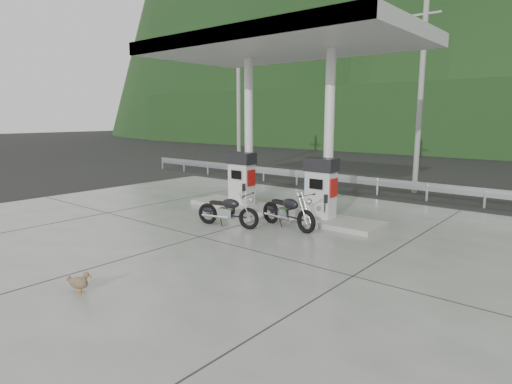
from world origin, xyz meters
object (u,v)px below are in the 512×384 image
Objects in this scene: gas_pump_right at (321,188)px; gas_pump_left at (242,178)px; motorcycle_right at (288,212)px; duck at (79,283)px; motorcycle_left at (228,211)px.

gas_pump_left is at bearing 180.00° from gas_pump_right.
gas_pump_right is at bearing 0.00° from gas_pump_left.
gas_pump_right reaches higher than motorcycle_right.
gas_pump_right is at bearing 85.93° from motorcycle_right.
duck is at bearing -94.51° from gas_pump_right.
motorcycle_left is at bearing 86.18° from duck.
motorcycle_left is at bearing -57.40° from gas_pump_left.
gas_pump_left reaches higher than motorcycle_right.
gas_pump_left is 0.90× the size of motorcycle_right.
gas_pump_right is 3.57× the size of duck.
motorcycle_right reaches higher than motorcycle_left.
motorcycle_left reaches higher than duck.
gas_pump_left is 0.95× the size of motorcycle_left.
motorcycle_right is (1.46, 0.98, 0.02)m from motorcycle_left.
duck is at bearing -89.74° from motorcycle_left.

